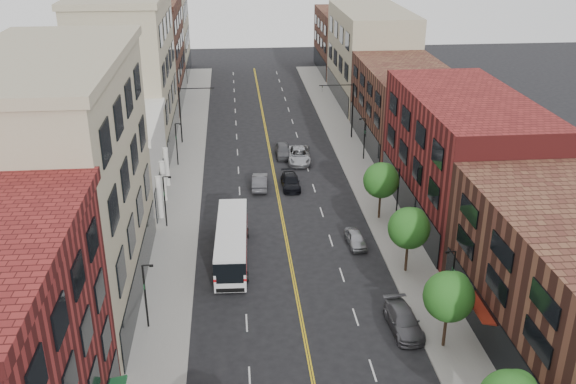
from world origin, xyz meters
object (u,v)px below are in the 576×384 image
object	(u,v)px
car_parked_far	(356,239)
car_lane_b	(299,155)
car_lane_c	(283,150)
car_lane_a	(291,182)
city_bus	(232,240)
car_lane_behind	(260,181)
car_parked_mid	(404,321)

from	to	relation	value
car_parked_far	car_lane_b	distance (m)	21.37
car_lane_c	car_lane_a	bearing A→B (deg)	-90.11
city_bus	car_lane_a	bearing A→B (deg)	68.72
car_parked_far	car_lane_c	bearing A→B (deg)	97.69
car_parked_far	car_lane_a	xyz separation A→B (m)	(-4.55, 13.48, 0.04)
car_lane_behind	city_bus	bearing A→B (deg)	82.36
car_lane_behind	car_lane_a	bearing A→B (deg)	-179.69
car_parked_mid	car_lane_c	xyz separation A→B (m)	(-5.58, 35.81, 0.05)
car_parked_far	car_lane_c	xyz separation A→B (m)	(-4.55, 23.10, 0.14)
car_lane_behind	car_lane_b	bearing A→B (deg)	-120.03
car_parked_mid	car_lane_behind	distance (m)	27.86
car_lane_behind	car_lane_c	size ratio (longest dim) A/B	1.01
car_parked_far	car_lane_c	distance (m)	23.54
city_bus	car_lane_c	xyz separation A→B (m)	(6.42, 24.48, -0.96)
car_lane_c	car_lane_b	bearing A→B (deg)	-47.37
car_parked_mid	car_lane_c	bearing A→B (deg)	96.12
car_parked_mid	car_lane_b	xyz separation A→B (m)	(-3.82, 33.90, 0.09)
city_bus	car_lane_c	bearing A→B (deg)	77.39
car_lane_b	car_lane_c	distance (m)	2.61
city_bus	car_parked_mid	world-z (taller)	city_bus
city_bus	car_lane_b	xyz separation A→B (m)	(8.19, 22.57, -0.93)
car_lane_a	car_lane_c	bearing A→B (deg)	89.27
car_lane_behind	car_lane_a	xyz separation A→B (m)	(3.30, -0.22, -0.07)
car_lane_a	car_lane_b	bearing A→B (deg)	76.35
car_lane_behind	car_lane_b	size ratio (longest dim) A/B	0.78
city_bus	car_parked_mid	size ratio (longest dim) A/B	2.36
city_bus	car_lane_behind	distance (m)	15.42
car_parked_mid	car_lane_a	distance (m)	26.78
car_lane_a	car_lane_c	distance (m)	9.62
car_lane_behind	car_lane_c	distance (m)	9.97
car_parked_far	car_lane_b	world-z (taller)	car_lane_b
car_lane_b	city_bus	bearing A→B (deg)	-106.34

